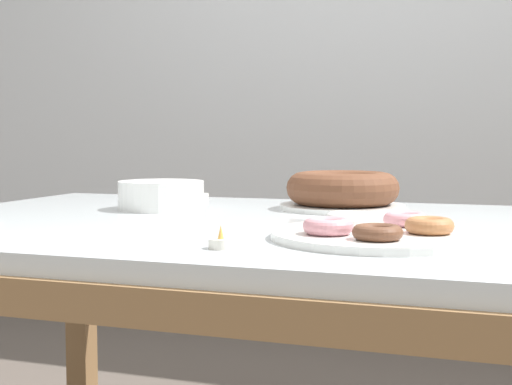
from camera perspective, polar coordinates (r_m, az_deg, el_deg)
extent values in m
cube|color=silver|center=(3.20, 10.61, 10.74)|extent=(8.00, 0.10, 2.60)
cube|color=silver|center=(1.51, 1.10, -2.98)|extent=(1.64, 1.04, 0.04)
cube|color=olive|center=(1.06, -7.13, -8.84)|extent=(1.67, 0.08, 0.06)
cube|color=olive|center=(2.00, 5.43, -2.57)|extent=(1.67, 0.08, 0.06)
cube|color=olive|center=(2.34, -13.81, -10.33)|extent=(0.07, 0.07, 0.71)
cylinder|color=white|center=(1.77, 6.92, -1.14)|extent=(0.31, 0.31, 0.01)
torus|color=brown|center=(1.77, 6.94, 0.34)|extent=(0.28, 0.28, 0.08)
cylinder|color=white|center=(1.26, 9.82, -3.39)|extent=(0.38, 0.38, 0.01)
torus|color=#B27042|center=(1.25, 13.70, -2.58)|extent=(0.08, 0.08, 0.03)
torus|color=pink|center=(1.35, 11.87, -2.10)|extent=(0.08, 0.08, 0.02)
torus|color=white|center=(1.32, 7.24, -2.13)|extent=(0.08, 0.08, 0.03)
torus|color=pink|center=(1.21, 5.78, -2.70)|extent=(0.09, 0.09, 0.03)
torus|color=brown|center=(1.16, 9.69, -3.16)|extent=(0.08, 0.08, 0.02)
cylinder|color=white|center=(1.77, -7.59, -1.18)|extent=(0.21, 0.21, 0.01)
cylinder|color=white|center=(1.77, -7.59, -0.85)|extent=(0.21, 0.21, 0.01)
cylinder|color=white|center=(1.77, -7.60, -0.53)|extent=(0.21, 0.21, 0.01)
cylinder|color=white|center=(1.77, -7.60, -0.21)|extent=(0.21, 0.21, 0.01)
cylinder|color=white|center=(1.77, -7.60, 0.11)|extent=(0.21, 0.21, 0.01)
cylinder|color=white|center=(1.77, -7.61, 0.44)|extent=(0.21, 0.21, 0.01)
cylinder|color=white|center=(1.77, -7.61, 0.76)|extent=(0.21, 0.21, 0.01)
cylinder|color=silver|center=(2.06, -4.38, -0.28)|extent=(0.04, 0.04, 0.02)
cylinder|color=white|center=(2.05, -4.38, -0.12)|extent=(0.03, 0.03, 0.00)
cone|color=#F9B74C|center=(2.05, -4.38, 0.24)|extent=(0.01, 0.01, 0.02)
cylinder|color=silver|center=(1.14, -2.83, -4.11)|extent=(0.04, 0.04, 0.02)
cylinder|color=white|center=(1.14, -2.83, -3.81)|extent=(0.03, 0.03, 0.00)
cone|color=#F9B74C|center=(1.14, -2.84, -3.17)|extent=(0.01, 0.01, 0.02)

